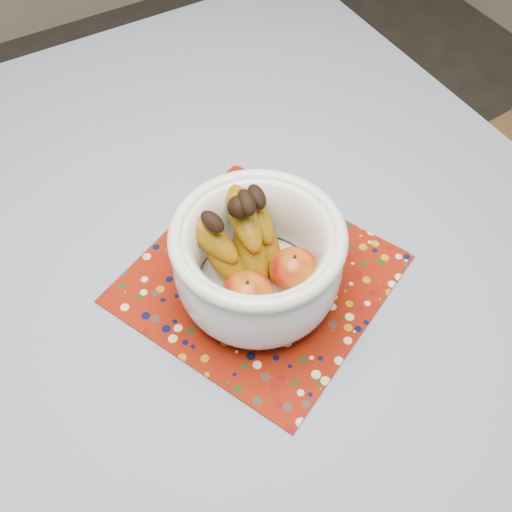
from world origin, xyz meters
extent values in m
plane|color=#2D2826|center=(0.00, 0.00, 0.00)|extent=(4.00, 4.00, 0.00)
cube|color=brown|center=(0.00, 0.00, 0.73)|extent=(1.20, 1.20, 0.04)
cylinder|color=brown|center=(0.53, 0.53, 0.35)|extent=(0.06, 0.06, 0.71)
cylinder|color=brown|center=(0.68, -0.26, 0.23)|extent=(0.04, 0.04, 0.46)
cylinder|color=brown|center=(0.66, 0.11, 0.23)|extent=(0.04, 0.04, 0.46)
cylinder|color=brown|center=(1.02, 0.13, 0.23)|extent=(0.04, 0.04, 0.46)
cube|color=slate|center=(0.00, 0.00, 0.76)|extent=(1.32, 1.32, 0.01)
cube|color=maroon|center=(0.08, -0.11, 0.76)|extent=(0.48, 0.48, 0.00)
cylinder|color=white|center=(0.07, -0.13, 0.77)|extent=(0.13, 0.13, 0.01)
cylinder|color=white|center=(0.07, -0.13, 0.78)|extent=(0.18, 0.18, 0.01)
torus|color=white|center=(0.07, -0.13, 0.90)|extent=(0.25, 0.25, 0.02)
ellipsoid|color=maroon|center=(0.03, -0.16, 0.82)|extent=(0.08, 0.08, 0.07)
ellipsoid|color=maroon|center=(0.11, -0.16, 0.82)|extent=(0.07, 0.07, 0.07)
sphere|color=black|center=(0.06, -0.08, 0.92)|extent=(0.03, 0.03, 0.03)
camera|label=1|loc=(-0.19, -0.57, 1.54)|focal=42.00mm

